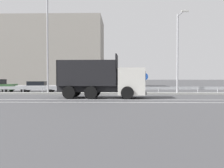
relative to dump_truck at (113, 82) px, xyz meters
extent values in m
plane|color=#424244|center=(0.58, 2.37, -1.33)|extent=(320.00, 320.00, 0.00)
cube|color=silver|center=(-1.00, -1.76, -1.33)|extent=(67.03, 0.16, 0.01)
cube|color=silver|center=(-1.00, -3.96, -1.33)|extent=(67.03, 0.16, 0.01)
cube|color=gray|center=(0.58, 4.68, -1.24)|extent=(36.87, 1.10, 0.18)
cube|color=#9EA0A5|center=(0.58, 5.60, -0.71)|extent=(67.03, 0.04, 0.32)
cylinder|color=#ADADB2|center=(-11.87, 5.60, -1.02)|extent=(0.09, 0.09, 0.62)
cylinder|color=#ADADB2|center=(-9.80, 5.60, -1.02)|extent=(0.09, 0.09, 0.62)
cylinder|color=#ADADB2|center=(-7.72, 5.60, -1.02)|extent=(0.09, 0.09, 0.62)
cylinder|color=#ADADB2|center=(-5.65, 5.60, -1.02)|extent=(0.09, 0.09, 0.62)
cylinder|color=#ADADB2|center=(-3.57, 5.60, -1.02)|extent=(0.09, 0.09, 0.62)
cylinder|color=#ADADB2|center=(-1.49, 5.60, -1.02)|extent=(0.09, 0.09, 0.62)
cylinder|color=#ADADB2|center=(0.58, 5.60, -1.02)|extent=(0.09, 0.09, 0.62)
cylinder|color=#ADADB2|center=(2.66, 5.60, -1.02)|extent=(0.09, 0.09, 0.62)
cylinder|color=#ADADB2|center=(4.73, 5.60, -1.02)|extent=(0.09, 0.09, 0.62)
cylinder|color=#ADADB2|center=(6.81, 5.60, -1.02)|extent=(0.09, 0.09, 0.62)
cylinder|color=#ADADB2|center=(8.89, 5.60, -1.02)|extent=(0.09, 0.09, 0.62)
cylinder|color=#ADADB2|center=(10.96, 5.60, -1.02)|extent=(0.09, 0.09, 0.62)
cube|color=silver|center=(1.57, -0.07, 0.10)|extent=(2.32, 2.63, 2.24)
cube|color=black|center=(2.69, -0.12, 0.50)|extent=(0.13, 2.18, 0.84)
cube|color=black|center=(2.73, -0.12, -0.86)|extent=(0.21, 2.48, 0.24)
cube|color=black|center=(-2.10, 0.09, -0.54)|extent=(5.21, 1.62, 0.53)
cube|color=black|center=(-2.10, 0.09, -0.22)|extent=(5.05, 2.65, 0.12)
cube|color=black|center=(-2.05, 1.26, 0.85)|extent=(4.95, 0.32, 2.01)
cube|color=black|center=(-2.16, -1.07, 0.85)|extent=(4.95, 0.32, 2.01)
cube|color=black|center=(0.32, -0.01, 1.10)|extent=(0.21, 2.43, 2.52)
cube|color=black|center=(-4.53, 0.20, 0.85)|extent=(0.21, 2.43, 2.01)
cylinder|color=black|center=(1.30, 1.18, -0.81)|extent=(1.05, 0.37, 1.04)
cylinder|color=black|center=(1.19, -1.29, -0.81)|extent=(1.05, 0.37, 1.04)
cylinder|color=black|center=(-1.66, 1.32, -0.81)|extent=(1.05, 0.37, 1.04)
cylinder|color=black|center=(-1.77, -1.16, -0.81)|extent=(1.05, 0.37, 1.04)
cylinder|color=black|center=(-3.47, 1.40, -0.81)|extent=(1.05, 0.37, 1.04)
cylinder|color=black|center=(-3.58, -1.08, -0.81)|extent=(1.05, 0.37, 1.04)
cylinder|color=white|center=(3.13, 4.68, -1.18)|extent=(0.16, 0.16, 0.29)
cylinder|color=black|center=(3.13, 4.68, -0.89)|extent=(0.16, 0.16, 0.29)
cylinder|color=white|center=(3.13, 4.68, -0.60)|extent=(0.16, 0.16, 0.29)
cylinder|color=black|center=(3.13, 4.68, -0.31)|extent=(0.16, 0.16, 0.29)
cylinder|color=white|center=(3.13, 4.68, -0.02)|extent=(0.16, 0.16, 0.29)
cylinder|color=#1E4CB2|center=(3.13, 4.68, 0.51)|extent=(0.78, 0.03, 0.78)
cylinder|color=white|center=(3.13, 4.68, 0.51)|extent=(0.84, 0.02, 0.84)
cylinder|color=#ADADB2|center=(-6.91, 4.85, 3.66)|extent=(0.18, 0.18, 9.97)
cylinder|color=#ADADB2|center=(6.50, 4.64, 2.75)|extent=(0.18, 0.18, 8.16)
cylinder|color=#ADADB2|center=(6.59, 3.52, 6.69)|extent=(0.27, 2.25, 0.10)
cube|color=silver|center=(6.67, 2.40, 6.61)|extent=(0.71, 0.25, 0.12)
cylinder|color=black|center=(-12.70, 9.53, -1.03)|extent=(0.60, 0.21, 0.60)
cylinder|color=black|center=(-12.74, 7.71, -1.03)|extent=(0.60, 0.21, 0.60)
cube|color=silver|center=(-9.02, 8.45, -0.77)|extent=(4.89, 2.19, 0.51)
cube|color=black|center=(-9.16, 8.44, -0.28)|extent=(2.10, 1.80, 0.48)
cylinder|color=black|center=(-7.59, 9.44, -1.03)|extent=(0.61, 0.23, 0.60)
cylinder|color=black|center=(-7.49, 7.62, -1.03)|extent=(0.61, 0.23, 0.60)
cylinder|color=black|center=(-10.55, 9.28, -1.03)|extent=(0.61, 0.23, 0.60)
cylinder|color=black|center=(-10.45, 7.46, -1.03)|extent=(0.61, 0.23, 0.60)
cube|color=maroon|center=(-2.22, 7.90, -0.71)|extent=(4.86, 2.07, 0.63)
cube|color=black|center=(-2.07, 7.91, -0.15)|extent=(2.09, 1.68, 0.50)
cylinder|color=black|center=(-3.64, 6.97, -1.03)|extent=(0.61, 0.24, 0.60)
cylinder|color=black|center=(-3.74, 8.66, -1.03)|extent=(0.61, 0.24, 0.60)
cylinder|color=black|center=(-0.69, 7.15, -1.03)|extent=(0.61, 0.24, 0.60)
cylinder|color=black|center=(-0.79, 8.84, -1.03)|extent=(0.61, 0.24, 0.60)
cube|color=gray|center=(-12.66, 24.83, 4.73)|extent=(20.44, 9.67, 12.12)
camera|label=1|loc=(0.47, -22.29, 0.44)|focal=42.00mm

